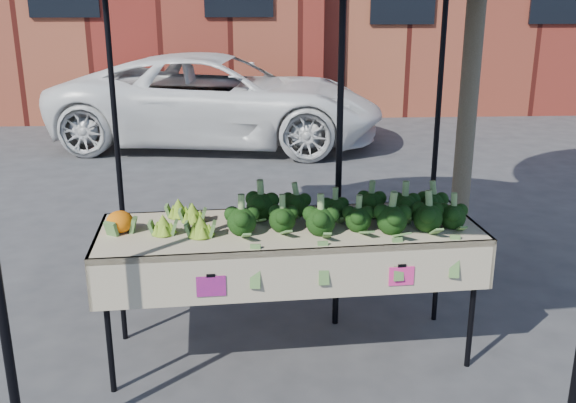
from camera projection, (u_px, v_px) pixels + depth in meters
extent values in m
plane|color=#323234|center=(298.00, 347.00, 4.46)|extent=(90.00, 90.00, 0.00)
cube|color=#BBA891|center=(290.00, 291.00, 4.28)|extent=(2.45, 0.97, 0.90)
cube|color=#F22D8C|center=(206.00, 284.00, 3.79)|extent=(0.17, 0.01, 0.12)
cube|color=#E92C83|center=(398.00, 279.00, 3.85)|extent=(0.17, 0.01, 0.12)
ellipsoid|color=black|center=(346.00, 207.00, 4.15)|extent=(1.51, 0.54, 0.23)
ellipsoid|color=#87B433|center=(184.00, 213.00, 4.11)|extent=(0.40, 0.54, 0.17)
ellipsoid|color=orange|center=(120.00, 220.00, 4.01)|extent=(0.17, 0.17, 0.16)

